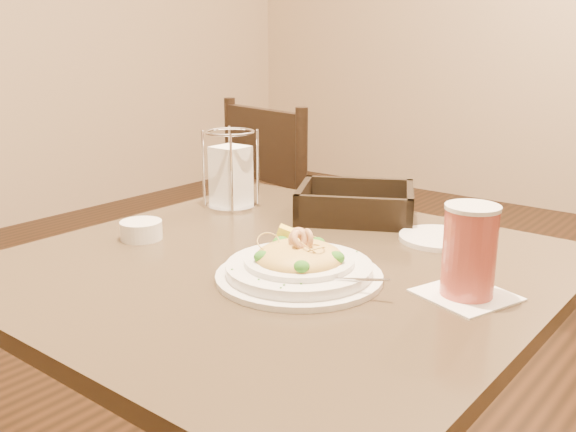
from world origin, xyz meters
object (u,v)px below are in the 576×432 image
Objects in this scene: napkin_caddy at (231,175)px; bread_basket at (355,207)px; butter_ramekin at (141,230)px; drink_glass at (469,252)px; dining_chair_near at (296,231)px; main_table at (281,379)px; pasta_bowl at (299,265)px; side_plate at (439,238)px.

bread_basket is at bearing 21.46° from napkin_caddy.
bread_basket is 3.82× the size of butter_ramekin.
drink_glass is 1.97× the size of butter_ramekin.
dining_chair_near is at bearing 107.98° from butter_ramekin.
drink_glass is at bearing 10.32° from main_table.
pasta_bowl is 1.87× the size of drink_glass.
bread_basket reaches higher than butter_ramekin.
bread_basket is at bearing 109.40° from pasta_bowl.
side_plate is (0.74, -0.49, 0.25)m from dining_chair_near.
napkin_caddy is at bearing -172.05° from side_plate.
napkin_caddy is (-0.65, 0.16, 0.01)m from drink_glass.
pasta_bowl is 0.40m from bread_basket.
napkin_caddy is at bearing 95.77° from butter_ramekin.
butter_ramekin is (0.27, -0.85, 0.26)m from dining_chair_near.
pasta_bowl is at bearing -33.31° from napkin_caddy.
bread_basket is 1.73× the size of napkin_caddy.
main_table is 5.57× the size of drink_glass.
dining_chair_near reaches higher than bread_basket.
main_table is 0.97× the size of dining_chair_near.
bread_basket is 2.00× the size of side_plate.
dining_chair_near reaches higher than napkin_caddy.
main_table is at bearing -80.40° from bread_basket.
main_table is 0.40m from butter_ramekin.
side_plate is 1.91× the size of butter_ramekin.
dining_chair_near reaches higher than butter_ramekin.
pasta_bowl is 3.68× the size of butter_ramekin.
pasta_bowl is 0.27m from drink_glass.
main_table is 10.97× the size of butter_ramekin.
pasta_bowl is at bearing 3.36° from butter_ramekin.
side_plate is at bearing 7.95° from napkin_caddy.
dining_chair_near is 0.74m from bread_basket.
pasta_bowl reaches higher than main_table.
dining_chair_near is at bearing 138.97° from bread_basket.
butter_ramekin is at bearing -176.64° from pasta_bowl.
bread_basket is at bearing 144.45° from drink_glass.
dining_chair_near is 5.93× the size of side_plate.
dining_chair_near is 0.69m from napkin_caddy.
butter_ramekin reaches higher than side_plate.
napkin_caddy is at bearing 146.22° from main_table.
butter_ramekin is (-0.38, -0.02, -0.01)m from pasta_bowl.
pasta_bowl is at bearing -70.60° from bread_basket.
side_plate is at bearing 60.28° from main_table.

